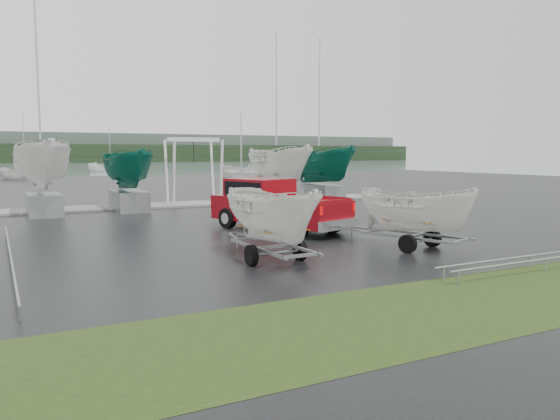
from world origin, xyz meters
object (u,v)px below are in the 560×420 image
object	(u,v)px
trailer_hitched	(417,171)
trailer_parked	(273,168)
pickup_truck	(273,203)
boat_hoist	(194,161)

from	to	relation	value
trailer_hitched	trailer_parked	size ratio (longest dim) A/B	0.94
pickup_truck	trailer_hitched	distance (m)	6.86
pickup_truck	trailer_parked	xyz separation A→B (m)	(-3.05, -6.04, 1.66)
trailer_hitched	trailer_parked	distance (m)	5.15
trailer_hitched	boat_hoist	size ratio (longest dim) A/B	1.16
trailer_hitched	trailer_parked	xyz separation A→B (m)	(-5.14, 0.32, 0.16)
pickup_truck	boat_hoist	distance (m)	12.20
boat_hoist	trailer_parked	bearing A→B (deg)	-101.72
trailer_hitched	boat_hoist	xyz separation A→B (m)	(-1.38, 18.44, 0.08)
pickup_truck	trailer_parked	distance (m)	6.97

